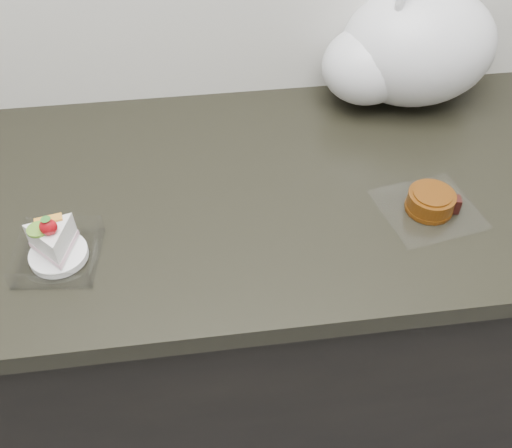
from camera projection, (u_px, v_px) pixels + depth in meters
counter at (234, 324)px, 1.38m from camera, size 2.04×0.64×0.90m
cake_tray at (56, 248)px, 0.91m from camera, size 0.14×0.14×0.10m
mooncake_wrap at (431, 203)px, 1.00m from camera, size 0.19×0.18×0.04m
plastic_bag at (408, 49)px, 1.17m from camera, size 0.42×0.35×0.30m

